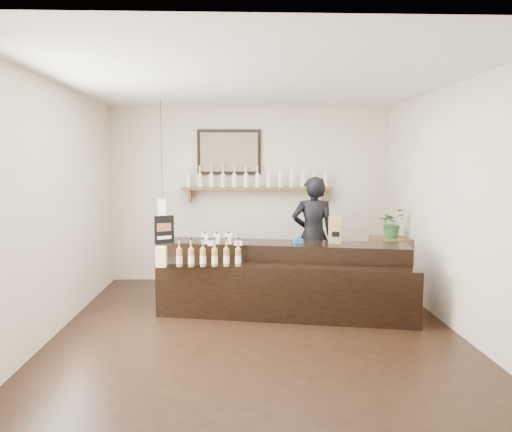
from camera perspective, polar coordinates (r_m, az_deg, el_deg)
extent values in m
plane|color=black|center=(5.92, 0.07, -12.67)|extent=(5.00, 5.00, 0.00)
plane|color=beige|center=(8.12, -0.59, 2.51)|extent=(4.50, 0.00, 4.50)
plane|color=beige|center=(3.15, 1.76, -3.04)|extent=(4.50, 0.00, 4.50)
plane|color=beige|center=(5.99, -22.00, 0.82)|extent=(0.00, 5.00, 5.00)
plane|color=beige|center=(6.14, 21.55, 0.96)|extent=(0.00, 5.00, 5.00)
plane|color=white|center=(5.68, 0.07, 15.17)|extent=(5.00, 5.00, 0.00)
cube|color=brown|center=(7.99, 0.16, 3.17)|extent=(2.40, 0.25, 0.04)
cube|color=brown|center=(8.06, -7.56, 2.28)|extent=(0.04, 0.20, 0.20)
cube|color=brown|center=(8.14, 7.77, 2.32)|extent=(0.04, 0.20, 0.20)
cube|color=black|center=(8.08, -3.09, 7.30)|extent=(1.02, 0.04, 0.72)
cube|color=#3F3428|center=(8.05, -3.09, 7.31)|extent=(0.92, 0.01, 0.62)
cube|color=white|center=(7.32, -10.63, 0.84)|extent=(0.12, 0.12, 0.28)
cylinder|color=black|center=(7.29, -10.76, 7.47)|extent=(0.01, 0.01, 1.41)
cylinder|color=#E3F4CC|center=(8.02, -7.74, 4.00)|extent=(0.07, 0.07, 0.20)
cone|color=#E3F4CC|center=(8.02, -7.76, 4.90)|extent=(0.07, 0.07, 0.05)
cylinder|color=#E3F4CC|center=(8.01, -7.76, 5.33)|extent=(0.02, 0.02, 0.07)
cylinder|color=gold|center=(8.01, -7.77, 5.67)|extent=(0.03, 0.03, 0.02)
cylinder|color=white|center=(8.02, -7.74, 3.85)|extent=(0.07, 0.07, 0.09)
cylinder|color=#E3F4CC|center=(8.00, -6.43, 4.01)|extent=(0.07, 0.07, 0.20)
cone|color=#E3F4CC|center=(8.00, -6.44, 4.92)|extent=(0.07, 0.07, 0.05)
cylinder|color=#E3F4CC|center=(8.00, -6.45, 5.35)|extent=(0.02, 0.02, 0.07)
cylinder|color=gold|center=(8.00, -6.45, 5.68)|extent=(0.03, 0.03, 0.02)
cylinder|color=white|center=(8.00, -6.43, 3.86)|extent=(0.07, 0.07, 0.09)
cylinder|color=#E3F4CC|center=(7.99, -5.12, 4.02)|extent=(0.07, 0.07, 0.20)
cone|color=#E3F4CC|center=(7.99, -5.13, 4.93)|extent=(0.07, 0.07, 0.05)
cylinder|color=#E3F4CC|center=(7.99, -5.13, 5.36)|extent=(0.02, 0.02, 0.07)
cylinder|color=gold|center=(7.99, -5.13, 5.70)|extent=(0.03, 0.03, 0.02)
cylinder|color=white|center=(7.99, -5.12, 3.87)|extent=(0.07, 0.07, 0.09)
cylinder|color=#E3F4CC|center=(7.98, -3.80, 4.03)|extent=(0.07, 0.07, 0.20)
cone|color=#E3F4CC|center=(7.98, -3.81, 4.94)|extent=(0.07, 0.07, 0.05)
cylinder|color=#E3F4CC|center=(7.98, -3.81, 5.37)|extent=(0.02, 0.02, 0.07)
cylinder|color=gold|center=(7.98, -3.81, 5.71)|extent=(0.03, 0.03, 0.02)
cylinder|color=white|center=(7.98, -3.80, 3.88)|extent=(0.07, 0.07, 0.09)
cylinder|color=#E3F4CC|center=(7.98, -2.48, 4.03)|extent=(0.07, 0.07, 0.20)
cone|color=#E3F4CC|center=(7.98, -2.49, 4.95)|extent=(0.07, 0.07, 0.05)
cylinder|color=#E3F4CC|center=(7.98, -2.49, 5.38)|extent=(0.02, 0.02, 0.07)
cylinder|color=gold|center=(7.98, -2.49, 5.72)|extent=(0.03, 0.03, 0.02)
cylinder|color=white|center=(7.98, -2.48, 3.89)|extent=(0.07, 0.07, 0.09)
cylinder|color=#E3F4CC|center=(7.98, -1.16, 4.04)|extent=(0.07, 0.07, 0.20)
cone|color=#E3F4CC|center=(7.98, -1.16, 4.95)|extent=(0.07, 0.07, 0.05)
cylinder|color=#E3F4CC|center=(7.98, -1.17, 5.38)|extent=(0.02, 0.02, 0.07)
cylinder|color=gold|center=(7.98, -1.17, 5.72)|extent=(0.03, 0.03, 0.02)
cylinder|color=white|center=(7.98, -1.16, 3.89)|extent=(0.07, 0.07, 0.09)
cylinder|color=#E3F4CC|center=(7.99, 0.16, 4.04)|extent=(0.07, 0.07, 0.20)
cone|color=#E3F4CC|center=(7.98, 0.16, 4.95)|extent=(0.07, 0.07, 0.05)
cylinder|color=#E3F4CC|center=(7.98, 0.16, 5.38)|extent=(0.02, 0.02, 0.07)
cylinder|color=gold|center=(7.98, 0.16, 5.72)|extent=(0.03, 0.03, 0.02)
cylinder|color=white|center=(7.99, 0.16, 3.90)|extent=(0.07, 0.07, 0.09)
cylinder|color=#E3F4CC|center=(7.99, 1.47, 4.04)|extent=(0.07, 0.07, 0.20)
cone|color=#E3F4CC|center=(7.99, 1.47, 4.95)|extent=(0.07, 0.07, 0.05)
cylinder|color=#E3F4CC|center=(7.99, 1.48, 5.38)|extent=(0.02, 0.02, 0.07)
cylinder|color=gold|center=(7.99, 1.48, 5.72)|extent=(0.03, 0.03, 0.02)
cylinder|color=white|center=(8.00, 1.47, 3.90)|extent=(0.07, 0.07, 0.09)
cylinder|color=#E3F4CC|center=(8.01, 2.78, 4.04)|extent=(0.07, 0.07, 0.20)
cone|color=#E3F4CC|center=(8.00, 2.79, 4.95)|extent=(0.07, 0.07, 0.05)
cylinder|color=#E3F4CC|center=(8.00, 2.79, 5.38)|extent=(0.02, 0.02, 0.07)
cylinder|color=gold|center=(8.00, 2.79, 5.71)|extent=(0.03, 0.03, 0.02)
cylinder|color=white|center=(8.01, 2.78, 3.89)|extent=(0.07, 0.07, 0.09)
cylinder|color=#E3F4CC|center=(8.03, 4.09, 4.04)|extent=(0.07, 0.07, 0.20)
cone|color=#E3F4CC|center=(8.02, 4.10, 4.94)|extent=(0.07, 0.07, 0.05)
cylinder|color=#E3F4CC|center=(8.02, 4.10, 5.37)|extent=(0.02, 0.02, 0.07)
cylinder|color=gold|center=(8.02, 4.11, 5.71)|extent=(0.03, 0.03, 0.02)
cylinder|color=white|center=(8.03, 4.09, 3.89)|extent=(0.07, 0.07, 0.09)
cylinder|color=#E3F4CC|center=(8.05, 5.39, 4.03)|extent=(0.07, 0.07, 0.20)
cone|color=#E3F4CC|center=(8.04, 5.40, 4.93)|extent=(0.07, 0.07, 0.05)
cylinder|color=#E3F4CC|center=(8.04, 5.41, 5.36)|extent=(0.02, 0.02, 0.07)
cylinder|color=gold|center=(8.04, 5.41, 5.70)|extent=(0.03, 0.03, 0.02)
cylinder|color=white|center=(8.05, 5.39, 3.89)|extent=(0.07, 0.07, 0.09)
cylinder|color=#E3F4CC|center=(8.07, 6.69, 4.02)|extent=(0.07, 0.07, 0.20)
cone|color=#E3F4CC|center=(8.07, 6.70, 4.92)|extent=(0.07, 0.07, 0.05)
cylinder|color=#E3F4CC|center=(8.07, 6.70, 5.35)|extent=(0.02, 0.02, 0.07)
cylinder|color=gold|center=(8.07, 6.71, 5.68)|extent=(0.03, 0.03, 0.02)
cylinder|color=white|center=(8.07, 6.69, 3.88)|extent=(0.07, 0.07, 0.09)
cylinder|color=#E3F4CC|center=(8.10, 7.97, 4.01)|extent=(0.07, 0.07, 0.20)
cone|color=#E3F4CC|center=(8.10, 7.98, 4.91)|extent=(0.07, 0.07, 0.05)
cylinder|color=#E3F4CC|center=(8.10, 7.99, 5.33)|extent=(0.02, 0.02, 0.07)
cylinder|color=gold|center=(8.10, 8.00, 5.67)|extent=(0.03, 0.03, 0.02)
cylinder|color=white|center=(8.10, 7.97, 3.87)|extent=(0.07, 0.07, 0.09)
cube|color=black|center=(6.49, 2.95, -6.92)|extent=(3.23, 1.18, 0.89)
cube|color=black|center=(6.11, 3.29, -8.78)|extent=(3.17, 0.91, 0.67)
cube|color=white|center=(6.19, -5.10, -3.14)|extent=(0.10, 0.04, 0.05)
cube|color=white|center=(6.18, -2.06, -3.13)|extent=(0.10, 0.04, 0.05)
cube|color=#E7D98D|center=(6.07, -10.77, -5.15)|extent=(0.12, 0.12, 0.12)
cube|color=#E7D98D|center=(6.05, -10.79, -4.03)|extent=(0.12, 0.12, 0.12)
cube|color=#E3F4CC|center=(6.34, -5.87, -2.61)|extent=(0.08, 0.08, 0.13)
cube|color=#D7A7B0|center=(6.30, -5.89, -2.67)|extent=(0.07, 0.00, 0.06)
cylinder|color=black|center=(6.33, -5.87, -1.93)|extent=(0.02, 0.02, 0.03)
cube|color=#E3F4CC|center=(6.33, -4.52, -2.61)|extent=(0.08, 0.08, 0.13)
cube|color=#D7A7B0|center=(6.29, -4.53, -2.66)|extent=(0.07, 0.00, 0.06)
cylinder|color=black|center=(6.32, -4.52, -1.93)|extent=(0.02, 0.02, 0.03)
cube|color=#E3F4CC|center=(6.33, -3.16, -2.60)|extent=(0.08, 0.08, 0.13)
cube|color=#D7A7B0|center=(6.29, -3.17, -2.66)|extent=(0.07, 0.00, 0.06)
cylinder|color=black|center=(6.32, -3.17, -1.92)|extent=(0.02, 0.02, 0.03)
cylinder|color=olive|center=(6.03, -8.75, -4.77)|extent=(0.07, 0.07, 0.20)
cone|color=olive|center=(6.01, -8.77, -3.58)|extent=(0.07, 0.07, 0.05)
cylinder|color=olive|center=(6.00, -8.78, -3.02)|extent=(0.02, 0.02, 0.07)
cylinder|color=black|center=(5.99, -8.79, -2.57)|extent=(0.03, 0.03, 0.02)
cylinder|color=white|center=(6.03, -8.75, -4.96)|extent=(0.07, 0.07, 0.09)
cylinder|color=olive|center=(6.02, -7.42, -4.78)|extent=(0.07, 0.07, 0.20)
cone|color=olive|center=(5.99, -7.44, -3.59)|extent=(0.07, 0.07, 0.05)
cylinder|color=olive|center=(5.98, -7.45, -3.02)|extent=(0.02, 0.02, 0.07)
cylinder|color=black|center=(5.98, -7.45, -2.57)|extent=(0.03, 0.03, 0.02)
cylinder|color=white|center=(6.02, -7.42, -4.97)|extent=(0.07, 0.07, 0.09)
cylinder|color=olive|center=(6.00, -6.09, -4.78)|extent=(0.07, 0.07, 0.20)
cone|color=olive|center=(5.98, -6.10, -3.59)|extent=(0.07, 0.07, 0.05)
cylinder|color=olive|center=(5.97, -6.11, -3.02)|extent=(0.02, 0.02, 0.07)
cylinder|color=black|center=(5.97, -6.11, -2.57)|extent=(0.03, 0.03, 0.02)
cylinder|color=white|center=(6.01, -6.08, -4.97)|extent=(0.07, 0.07, 0.09)
cylinder|color=olive|center=(6.00, -4.74, -4.78)|extent=(0.07, 0.07, 0.20)
cone|color=olive|center=(5.97, -4.75, -3.59)|extent=(0.07, 0.07, 0.05)
cylinder|color=olive|center=(5.96, -4.76, -3.02)|extent=(0.02, 0.02, 0.07)
cylinder|color=black|center=(5.96, -4.76, -2.57)|extent=(0.03, 0.03, 0.02)
cylinder|color=white|center=(6.00, -4.74, -4.97)|extent=(0.07, 0.07, 0.09)
cylinder|color=olive|center=(5.99, -3.40, -4.78)|extent=(0.07, 0.07, 0.20)
cone|color=olive|center=(5.97, -3.41, -3.58)|extent=(0.07, 0.07, 0.05)
cylinder|color=olive|center=(5.96, -3.41, -3.02)|extent=(0.02, 0.02, 0.07)
cylinder|color=black|center=(5.95, -3.41, -2.57)|extent=(0.03, 0.03, 0.02)
cylinder|color=white|center=(6.00, -3.40, -4.97)|extent=(0.07, 0.07, 0.09)
cylinder|color=olive|center=(5.99, -2.05, -4.78)|extent=(0.07, 0.07, 0.20)
cone|color=olive|center=(5.97, -2.06, -3.58)|extent=(0.07, 0.07, 0.05)
cylinder|color=olive|center=(5.96, -2.06, -3.01)|extent=(0.02, 0.02, 0.07)
cylinder|color=black|center=(5.95, -2.06, -2.56)|extent=(0.03, 0.03, 0.02)
cylinder|color=white|center=(5.99, -2.05, -4.97)|extent=(0.07, 0.07, 0.09)
cube|color=black|center=(6.42, -10.44, -1.53)|extent=(0.24, 0.13, 0.35)
cube|color=brown|center=(6.40, -10.47, -1.27)|extent=(0.17, 0.08, 0.10)
cube|color=white|center=(6.42, -10.44, -2.44)|extent=(0.17, 0.08, 0.04)
cube|color=#9B774B|center=(6.40, 9.00, -1.57)|extent=(0.18, 0.15, 0.34)
cube|color=black|center=(6.35, 9.10, -2.08)|extent=(0.10, 0.02, 0.07)
cube|color=blue|center=(6.35, 4.85, -2.90)|extent=(0.13, 0.08, 0.05)
cylinder|color=blue|center=(6.34, 4.85, -2.52)|extent=(0.07, 0.05, 0.06)
cube|color=brown|center=(7.51, 15.15, -5.54)|extent=(0.54, 0.66, 0.84)
imported|color=#255C29|center=(7.41, 15.28, -0.77)|extent=(0.49, 0.47, 0.42)
imported|color=black|center=(7.30, 6.55, -1.34)|extent=(0.72, 0.49, 1.94)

